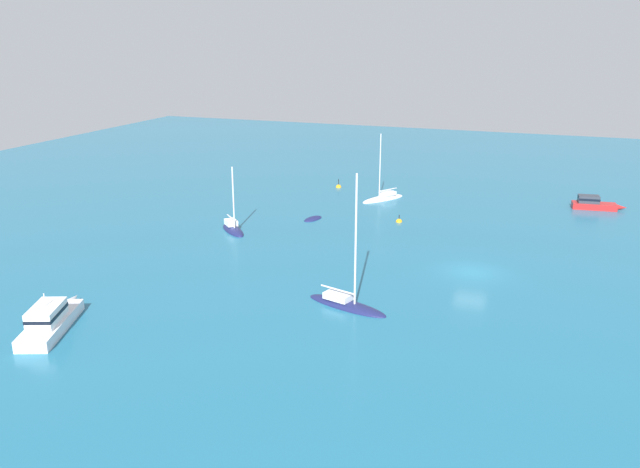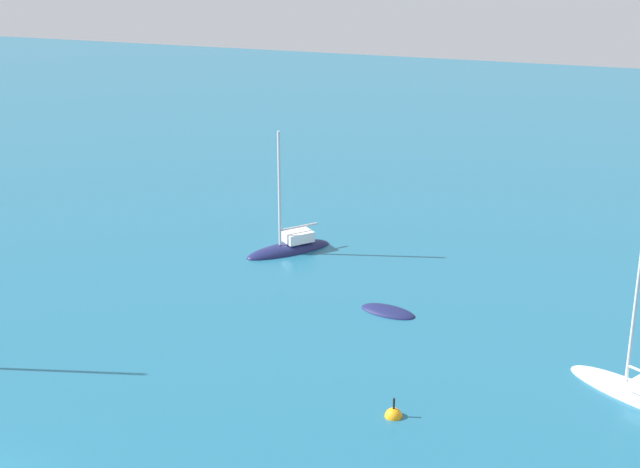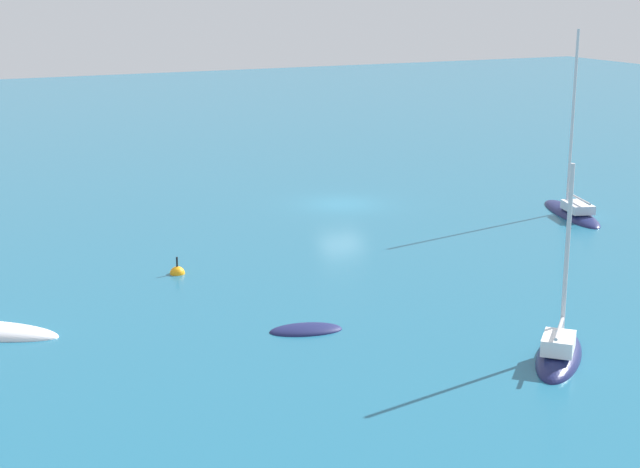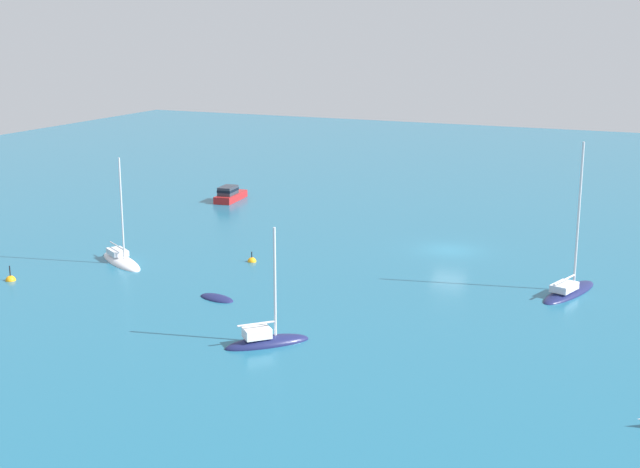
% 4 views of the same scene
% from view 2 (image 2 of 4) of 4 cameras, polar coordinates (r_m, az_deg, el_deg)
% --- Properties ---
extents(ketch, '(4.38, 4.31, 6.84)m').
position_cam_2_polar(ketch, '(50.26, -1.79, -0.84)').
color(ketch, '#191E4C').
rests_on(ketch, ground).
extents(tender, '(1.83, 2.83, 0.45)m').
position_cam_2_polar(tender, '(43.56, 3.98, -4.56)').
color(tender, '#191E4C').
rests_on(tender, ground).
extents(mooring_buoy, '(0.64, 0.64, 1.06)m').
position_cam_2_polar(mooring_buoy, '(35.74, 4.30, -10.54)').
color(mooring_buoy, orange).
rests_on(mooring_buoy, ground).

